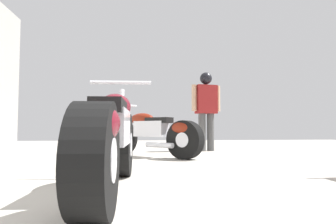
% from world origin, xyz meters
% --- Properties ---
extents(ground_plane, '(15.45, 15.45, 0.00)m').
position_xyz_m(ground_plane, '(0.00, 3.17, 0.00)').
color(ground_plane, '#A8A399').
extents(motorcycle_maroon_cruiser, '(0.60, 2.04, 0.95)m').
position_xyz_m(motorcycle_maroon_cruiser, '(-0.47, 1.70, 0.40)').
color(motorcycle_maroon_cruiser, black).
rests_on(motorcycle_maroon_cruiser, ground_plane).
extents(motorcycle_black_naked, '(1.59, 1.43, 0.92)m').
position_xyz_m(motorcycle_black_naked, '(-0.05, 4.35, 0.39)').
color(motorcycle_black_naked, black).
rests_on(motorcycle_black_naked, ground_plane).
extents(mechanic_in_blue, '(0.66, 0.32, 1.68)m').
position_xyz_m(mechanic_in_blue, '(1.13, 5.50, 1.00)').
color(mechanic_in_blue, '#4C4C4C').
rests_on(mechanic_in_blue, ground_plane).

